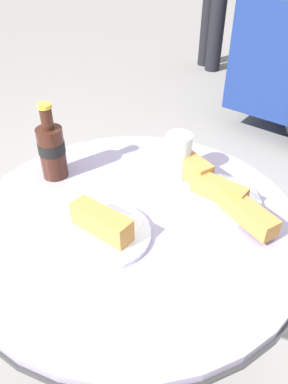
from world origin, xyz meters
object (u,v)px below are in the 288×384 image
at_px(lunch_plate_near, 102,229).
at_px(bistro_table, 135,262).
at_px(cola_bottle_left, 52,149).
at_px(lunch_plate_far, 219,194).
at_px(drinking_glass, 178,158).

bearing_deg(lunch_plate_near, bistro_table, 82.81).
height_order(cola_bottle_left, lunch_plate_near, cola_bottle_left).
height_order(bistro_table, lunch_plate_far, lunch_plate_far).
distance_m(cola_bottle_left, lunch_plate_far, 0.44).
bearing_deg(lunch_plate_far, lunch_plate_near, -117.43).
relative_size(bistro_table, lunch_plate_far, 2.49).
relative_size(cola_bottle_left, drinking_glass, 1.68).
relative_size(bistro_table, drinking_glass, 6.52).
xyz_separation_m(cola_bottle_left, drinking_glass, (0.26, 0.21, -0.03)).
bearing_deg(bistro_table, lunch_plate_far, 53.86).
xyz_separation_m(bistro_table, lunch_plate_near, (-0.01, -0.09, 0.18)).
bearing_deg(bistro_table, drinking_glass, 95.41).
height_order(lunch_plate_near, lunch_plate_far, lunch_plate_far).
bearing_deg(cola_bottle_left, bistro_table, 0.17).
distance_m(bistro_table, lunch_plate_far, 0.28).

